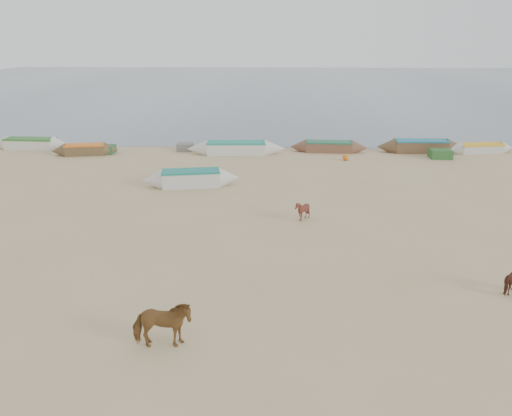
# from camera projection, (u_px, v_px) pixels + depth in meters

# --- Properties ---
(ground) EXTENTS (140.00, 140.00, 0.00)m
(ground) POSITION_uv_depth(u_px,v_px,m) (251.00, 266.00, 19.14)
(ground) COLOR tan
(ground) RESTS_ON ground
(sea) EXTENTS (160.00, 160.00, 0.00)m
(sea) POSITION_uv_depth(u_px,v_px,m) (273.00, 84.00, 96.72)
(sea) COLOR slate
(sea) RESTS_ON ground
(cow_adult) EXTENTS (1.78, 0.96, 1.44)m
(cow_adult) POSITION_uv_depth(u_px,v_px,m) (162.00, 325.00, 13.87)
(cow_adult) COLOR brown
(cow_adult) RESTS_ON ground
(calf_front) EXTENTS (1.03, 0.94, 0.99)m
(calf_front) POSITION_uv_depth(u_px,v_px,m) (302.00, 210.00, 23.84)
(calf_front) COLOR #57251B
(calf_front) RESTS_ON ground
(near_canoe) EXTENTS (5.86, 2.31, 0.98)m
(near_canoe) POSITION_uv_depth(u_px,v_px,m) (191.00, 178.00, 29.37)
(near_canoe) COLOR silver
(near_canoe) RESTS_ON ground
(waterline_canoes) EXTENTS (57.80, 4.10, 0.97)m
(waterline_canoes) POSITION_uv_depth(u_px,v_px,m) (261.00, 147.00, 38.03)
(waterline_canoes) COLOR brown
(waterline_canoes) RESTS_ON ground
(beach_clutter) EXTENTS (47.85, 4.35, 0.64)m
(beach_clutter) POSITION_uv_depth(u_px,v_px,m) (323.00, 150.00, 37.74)
(beach_clutter) COLOR #2A5D34
(beach_clutter) RESTS_ON ground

